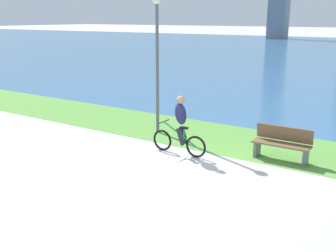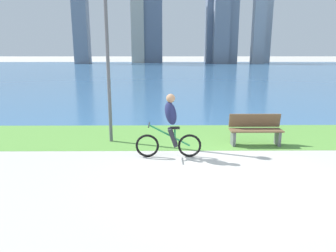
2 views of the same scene
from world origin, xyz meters
TOP-DOWN VIEW (x-y plane):
  - ground_plane at (0.00, 0.00)m, footprint 300.00×300.00m
  - grass_strip_bayside at (0.00, 3.28)m, footprint 120.00×3.04m
  - bay_water_surface at (0.00, 38.53)m, footprint 300.00×67.45m
  - cyclist_lead at (-1.17, 1.26)m, footprint 1.70×0.52m
  - bench_near_path at (1.33, 2.33)m, footprint 1.50×0.47m
  - lamppost_tall at (-2.93, 2.74)m, footprint 0.28×0.28m
  - city_skyline_far_shore at (2.42, 64.58)m, footprint 42.46×8.64m

SIDE VIEW (x-z plane):
  - ground_plane at x=0.00m, z-range 0.00..0.00m
  - bay_water_surface at x=0.00m, z-range 0.00..0.00m
  - grass_strip_bayside at x=0.00m, z-range 0.00..0.01m
  - bench_near_path at x=1.33m, z-range 0.00..0.90m
  - cyclist_lead at x=-1.17m, z-range 0.00..1.65m
  - lamppost_tall at x=-2.93m, z-range 0.63..4.96m
  - city_skyline_far_shore at x=2.42m, z-range -3.01..22.74m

